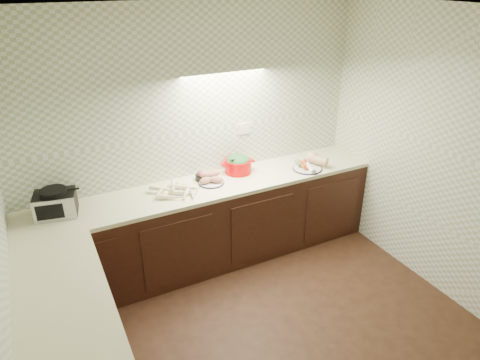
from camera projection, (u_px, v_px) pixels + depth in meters
name	position (u px, v px, depth m)	size (l,w,h in m)	color
room	(298.00, 178.00, 2.73)	(3.60, 3.60, 2.60)	black
counter	(173.00, 291.00, 3.52)	(3.60, 3.60, 0.90)	black
toaster_oven	(55.00, 203.00, 3.70)	(0.38, 0.33, 0.24)	black
parsnip_pile	(180.00, 192.00, 4.05)	(0.41, 0.38, 0.08)	#F2ECC1
sweet_potato_plate	(211.00, 179.00, 4.28)	(0.27, 0.26, 0.12)	#151339
onion_bowl	(202.00, 176.00, 4.35)	(0.14, 0.14, 0.11)	black
dutch_oven	(238.00, 164.00, 4.49)	(0.35, 0.32, 0.20)	#CB0001
veg_plate	(309.00, 162.00, 4.64)	(0.41, 0.41, 0.15)	#151339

